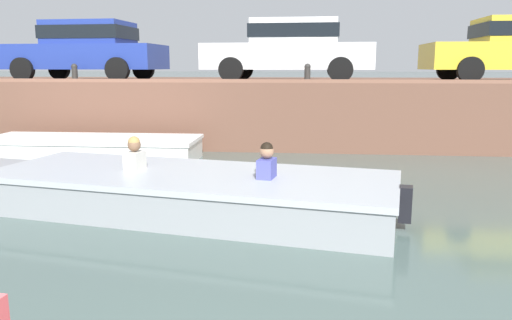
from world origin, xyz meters
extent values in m
plane|color=#4C605B|center=(0.00, 5.17, 0.00)|extent=(400.00, 400.00, 0.00)
cube|color=brown|center=(0.00, 13.34, 0.83)|extent=(60.00, 6.00, 1.65)
cube|color=brown|center=(0.00, 10.46, 1.69)|extent=(60.00, 0.24, 0.08)
cube|color=white|center=(-4.41, 9.00, 0.21)|extent=(4.58, 1.53, 0.43)
cube|color=white|center=(-4.41, 9.00, 0.47)|extent=(4.64, 1.59, 0.08)
cube|color=brown|center=(-4.07, 9.01, 0.37)|extent=(0.26, 1.33, 0.06)
cube|color=#93999E|center=(-1.40, 5.36, 0.24)|extent=(5.92, 3.01, 0.48)
cube|color=#B1B7BD|center=(-1.40, 5.36, 0.52)|extent=(5.99, 3.08, 0.08)
cube|color=brown|center=(-0.99, 5.28, 0.42)|extent=(0.57, 1.80, 0.06)
cube|color=black|center=(1.47, 4.81, 0.34)|extent=(0.19, 0.23, 0.45)
cube|color=silver|center=(-2.24, 5.51, 0.60)|extent=(0.26, 0.35, 0.44)
sphere|color=brown|center=(-2.24, 5.51, 0.92)|extent=(0.19, 0.19, 0.19)
sphere|color=tan|center=(-2.24, 5.51, 0.96)|extent=(0.17, 0.17, 0.17)
cube|color=#4C51B2|center=(-0.29, 5.14, 0.60)|extent=(0.26, 0.35, 0.44)
sphere|color=#A37556|center=(-0.29, 5.14, 0.92)|extent=(0.19, 0.19, 0.19)
sphere|color=black|center=(-0.29, 5.14, 0.96)|extent=(0.17, 0.17, 0.17)
cube|color=#233893|center=(-5.70, 11.76, 2.27)|extent=(4.19, 1.92, 0.64)
cube|color=#233893|center=(-5.54, 11.75, 2.89)|extent=(2.12, 1.63, 0.60)
cube|color=black|center=(-5.54, 11.75, 2.89)|extent=(2.20, 1.66, 0.33)
cylinder|color=black|center=(-7.02, 10.91, 1.95)|extent=(0.61, 0.20, 0.60)
cylinder|color=black|center=(-6.94, 12.71, 1.95)|extent=(0.61, 0.20, 0.60)
cylinder|color=black|center=(-4.47, 10.81, 1.95)|extent=(0.61, 0.20, 0.60)
cylinder|color=black|center=(-4.39, 12.60, 1.95)|extent=(0.61, 0.20, 0.60)
cube|color=white|center=(-0.28, 11.76, 2.27)|extent=(4.32, 1.85, 0.64)
cube|color=white|center=(-0.11, 11.75, 2.89)|extent=(2.18, 1.58, 0.60)
cube|color=black|center=(-0.11, 11.75, 2.89)|extent=(2.27, 1.62, 0.33)
cylinder|color=black|center=(-1.63, 10.91, 1.95)|extent=(0.61, 0.20, 0.60)
cylinder|color=black|center=(-1.58, 12.68, 1.95)|extent=(0.61, 0.20, 0.60)
cylinder|color=black|center=(1.01, 10.83, 1.95)|extent=(0.61, 0.20, 0.60)
cylinder|color=black|center=(1.06, 12.60, 1.95)|extent=(0.61, 0.20, 0.60)
cylinder|color=black|center=(4.00, 10.84, 1.95)|extent=(0.60, 0.18, 0.60)
cylinder|color=black|center=(3.99, 12.66, 1.95)|extent=(0.60, 0.18, 0.60)
cylinder|color=#2D2B28|center=(-5.48, 10.59, 1.83)|extent=(0.14, 0.14, 0.35)
sphere|color=#2D2B28|center=(-5.48, 10.59, 2.02)|extent=(0.15, 0.15, 0.15)
cylinder|color=#2D2B28|center=(0.23, 10.59, 1.83)|extent=(0.14, 0.14, 0.35)
sphere|color=#2D2B28|center=(0.23, 10.59, 2.02)|extent=(0.15, 0.15, 0.15)
camera|label=1|loc=(0.21, -1.35, 2.03)|focal=35.00mm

